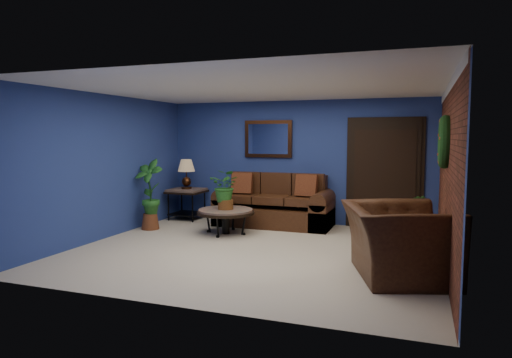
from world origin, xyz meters
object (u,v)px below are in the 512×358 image
(coffee_table, at_px, (226,212))
(table_lamp, at_px, (186,170))
(sofa, at_px, (275,208))
(end_table, at_px, (187,196))
(side_chair, at_px, (313,198))
(armchair, at_px, (398,242))

(coffee_table, relative_size, table_lamp, 1.73)
(sofa, relative_size, coffee_table, 2.19)
(sofa, bearing_deg, end_table, -178.94)
(sofa, relative_size, side_chair, 2.27)
(sofa, bearing_deg, coffee_table, -118.42)
(end_table, bearing_deg, sofa, 1.06)
(coffee_table, xyz_separation_m, armchair, (3.08, -1.64, 0.06))
(sofa, height_order, armchair, sofa)
(armchair, bearing_deg, coffee_table, 43.82)
(table_lamp, bearing_deg, coffee_table, -37.78)
(coffee_table, xyz_separation_m, end_table, (-1.37, 1.07, 0.11))
(table_lamp, xyz_separation_m, armchair, (4.45, -2.70, -0.59))
(armchair, bearing_deg, table_lamp, 40.58)
(sofa, distance_m, end_table, 1.98)
(coffee_table, height_order, end_table, end_table)
(coffee_table, xyz_separation_m, side_chair, (1.36, 1.14, 0.18))
(table_lamp, bearing_deg, side_chair, 1.52)
(coffee_table, bearing_deg, armchair, -28.02)
(coffee_table, bearing_deg, side_chair, 39.94)
(sofa, xyz_separation_m, armchair, (2.48, -2.74, 0.12))
(end_table, height_order, armchair, armchair)
(coffee_table, height_order, armchair, armchair)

